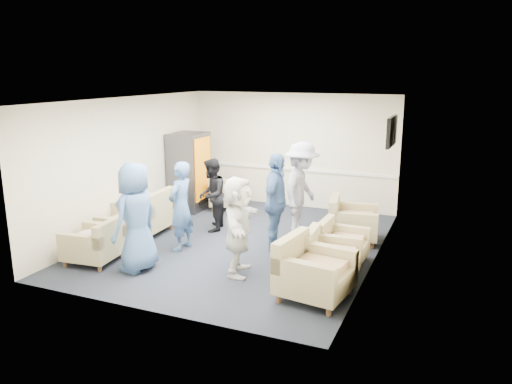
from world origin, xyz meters
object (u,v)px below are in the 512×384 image
at_px(armchair_left_far, 147,215).
at_px(person_mid_right, 276,202).
at_px(armchair_left_near, 96,244).
at_px(armchair_right_near, 311,273).
at_px(armchair_left_mid, 127,227).
at_px(person_front_left, 136,217).
at_px(person_back_right, 301,190).
at_px(armchair_corner, 228,195).
at_px(vending_machine, 189,172).
at_px(armchair_right_midnear, 328,259).
at_px(person_front_right, 238,226).
at_px(person_mid_left, 181,206).
at_px(armchair_right_far, 350,223).
at_px(person_back_left, 212,195).
at_px(armchair_right_midfar, 340,245).

xyz_separation_m(armchair_left_far, person_mid_right, (2.73, 0.10, 0.51)).
relative_size(armchair_left_near, armchair_right_near, 0.84).
bearing_deg(person_mid_right, armchair_left_far, 87.18).
bearing_deg(armchair_left_near, armchair_left_mid, -179.21).
bearing_deg(armchair_left_far, person_front_left, 28.58).
bearing_deg(person_back_right, armchair_left_near, 134.84).
distance_m(armchair_right_near, armchair_corner, 5.00).
relative_size(armchair_corner, person_back_right, 0.54).
bearing_deg(armchair_corner, vending_machine, 8.11).
bearing_deg(armchair_right_midnear, person_front_right, 100.93).
bearing_deg(person_mid_left, armchair_corner, -168.17).
bearing_deg(person_mid_left, vending_machine, -149.77).
xyz_separation_m(armchair_right_near, armchair_right_far, (-0.02, 2.70, -0.02)).
bearing_deg(armchair_corner, person_front_right, 100.35).
relative_size(armchair_right_near, person_front_right, 0.66).
xyz_separation_m(armchair_right_midnear, person_back_left, (-2.83, 1.48, 0.42)).
bearing_deg(person_front_right, person_front_left, 91.84).
relative_size(person_front_left, person_front_right, 1.12).
bearing_deg(armchair_right_far, armchair_right_midnear, 172.70).
bearing_deg(armchair_right_far, armchair_right_midfar, 174.35).
bearing_deg(person_back_right, armchair_left_far, 109.34).
height_order(armchair_right_far, person_back_right, person_back_right).
bearing_deg(person_mid_right, person_back_left, 66.05).
relative_size(armchair_left_far, person_back_right, 0.52).
distance_m(armchair_corner, person_mid_right, 3.01).
relative_size(armchair_right_near, person_mid_left, 0.65).
xyz_separation_m(person_back_left, person_mid_right, (1.60, -0.55, 0.15)).
bearing_deg(person_back_left, vending_machine, -150.71).
xyz_separation_m(armchair_left_near, armchair_right_near, (3.76, 0.11, 0.05)).
bearing_deg(person_back_right, armchair_corner, 60.63).
bearing_deg(armchair_right_midnear, armchair_corner, 42.37).
height_order(armchair_left_near, person_mid_left, person_mid_left).
xyz_separation_m(armchair_left_far, armchair_corner, (0.73, 2.27, -0.05)).
bearing_deg(armchair_left_near, armchair_right_midfar, 107.71).
distance_m(vending_machine, person_mid_left, 2.73).
distance_m(armchair_right_near, person_front_right, 1.45).
bearing_deg(armchair_right_near, person_mid_left, 77.63).
bearing_deg(person_mid_right, armchair_corner, 37.83).
distance_m(armchair_left_far, vending_machine, 1.95).
distance_m(person_back_right, person_mid_right, 0.89).
height_order(armchair_left_mid, person_back_left, person_back_left).
xyz_separation_m(armchair_right_far, person_front_left, (-2.90, -2.79, 0.54)).
bearing_deg(armchair_right_far, person_front_right, 140.82).
bearing_deg(person_back_right, armchair_right_near, -158.11).
bearing_deg(armchair_right_far, armchair_left_mid, 105.41).
height_order(armchair_right_midnear, person_back_left, person_back_left).
height_order(armchair_corner, person_mid_left, person_mid_left).
bearing_deg(vending_machine, armchair_right_midnear, -33.68).
relative_size(armchair_right_midnear, person_front_right, 0.55).
height_order(armchair_left_mid, person_back_right, person_back_right).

